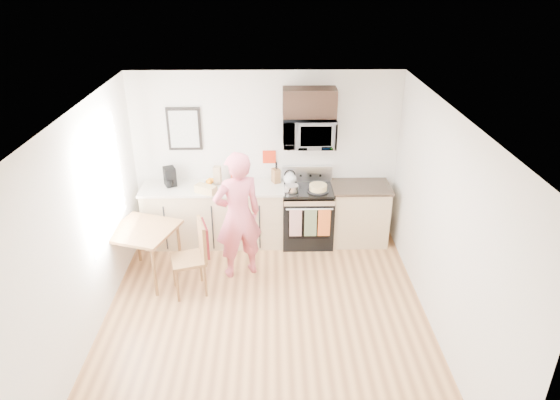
{
  "coord_description": "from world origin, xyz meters",
  "views": [
    {
      "loc": [
        0.08,
        -4.82,
        4.0
      ],
      "look_at": [
        0.19,
        1.0,
        1.19
      ],
      "focal_mm": 32.0,
      "sensor_mm": 36.0,
      "label": 1
    }
  ],
  "objects_px": {
    "person": "(238,216)",
    "chair": "(198,247)",
    "dining_table": "(143,235)",
    "cake": "(318,188)",
    "range": "(307,216)",
    "microwave": "(309,132)"
  },
  "relations": [
    {
      "from": "microwave",
      "to": "cake",
      "type": "height_order",
      "value": "microwave"
    },
    {
      "from": "person",
      "to": "chair",
      "type": "distance_m",
      "value": 0.68
    },
    {
      "from": "microwave",
      "to": "dining_table",
      "type": "relative_size",
      "value": 0.84
    },
    {
      "from": "range",
      "to": "microwave",
      "type": "relative_size",
      "value": 1.53
    },
    {
      "from": "person",
      "to": "cake",
      "type": "distance_m",
      "value": 1.35
    },
    {
      "from": "range",
      "to": "cake",
      "type": "bearing_deg",
      "value": -44.09
    },
    {
      "from": "dining_table",
      "to": "chair",
      "type": "xyz_separation_m",
      "value": [
        0.78,
        -0.3,
        -0.03
      ]
    },
    {
      "from": "microwave",
      "to": "chair",
      "type": "xyz_separation_m",
      "value": [
        -1.5,
        -1.35,
        -1.11
      ]
    },
    {
      "from": "range",
      "to": "cake",
      "type": "distance_m",
      "value": 0.57
    },
    {
      "from": "cake",
      "to": "dining_table",
      "type": "bearing_deg",
      "value": -161.38
    },
    {
      "from": "microwave",
      "to": "person",
      "type": "distance_m",
      "value": 1.63
    },
    {
      "from": "range",
      "to": "person",
      "type": "distance_m",
      "value": 1.4
    },
    {
      "from": "person",
      "to": "chair",
      "type": "relative_size",
      "value": 1.8
    },
    {
      "from": "microwave",
      "to": "cake",
      "type": "xyz_separation_m",
      "value": [
        0.14,
        -0.24,
        -0.78
      ]
    },
    {
      "from": "microwave",
      "to": "dining_table",
      "type": "distance_m",
      "value": 2.73
    },
    {
      "from": "dining_table",
      "to": "microwave",
      "type": "bearing_deg",
      "value": 24.74
    },
    {
      "from": "range",
      "to": "chair",
      "type": "height_order",
      "value": "range"
    },
    {
      "from": "person",
      "to": "dining_table",
      "type": "xyz_separation_m",
      "value": [
        -1.28,
        -0.08,
        -0.23
      ]
    },
    {
      "from": "microwave",
      "to": "person",
      "type": "bearing_deg",
      "value": -135.97
    },
    {
      "from": "chair",
      "to": "cake",
      "type": "height_order",
      "value": "cake"
    },
    {
      "from": "chair",
      "to": "range",
      "type": "bearing_deg",
      "value": 22.9
    },
    {
      "from": "range",
      "to": "chair",
      "type": "distance_m",
      "value": 1.96
    }
  ]
}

